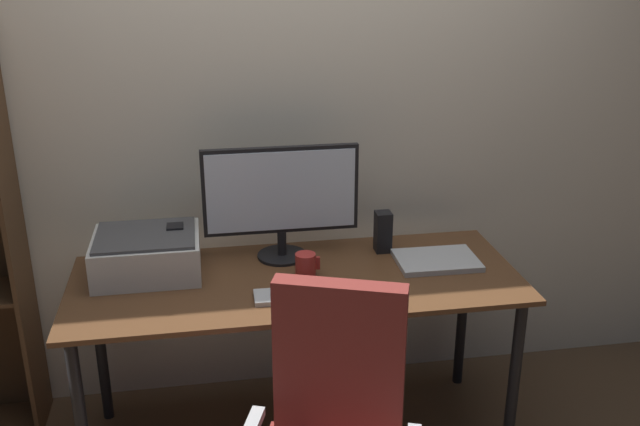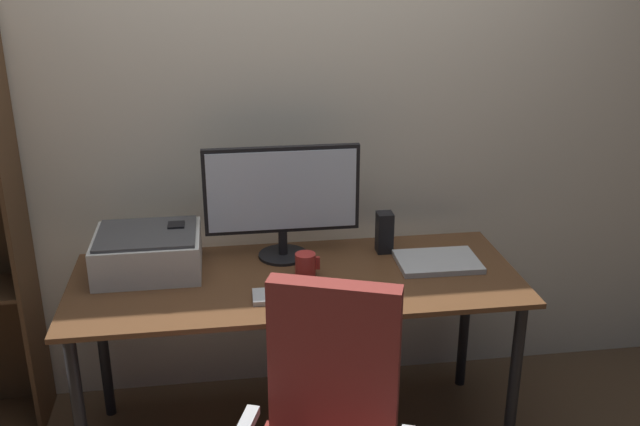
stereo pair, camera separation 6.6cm
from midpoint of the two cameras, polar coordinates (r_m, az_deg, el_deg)
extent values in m
cube|color=beige|center=(3.05, -2.49, 8.62)|extent=(6.40, 0.10, 2.60)
cube|color=#56351E|center=(2.76, -1.22, -5.29)|extent=(1.71, 0.68, 0.02)
cylinder|color=black|center=(2.74, -17.74, -15.64)|extent=(0.04, 0.04, 0.72)
cylinder|color=black|center=(2.91, 15.72, -13.09)|extent=(0.04, 0.04, 0.72)
cylinder|color=black|center=(3.20, -16.26, -9.74)|extent=(0.04, 0.04, 0.72)
cylinder|color=black|center=(3.35, 11.97, -7.92)|extent=(0.04, 0.04, 0.72)
cylinder|color=black|center=(2.93, -2.29, -3.34)|extent=(0.20, 0.20, 0.01)
cylinder|color=black|center=(2.91, -2.31, -2.34)|extent=(0.04, 0.04, 0.10)
cube|color=black|center=(2.83, -2.37, 1.85)|extent=(0.61, 0.03, 0.35)
cube|color=silver|center=(2.81, -2.34, 1.76)|extent=(0.58, 0.01, 0.32)
cube|color=#B7BABC|center=(2.60, -1.42, -6.52)|extent=(0.29, 0.12, 0.02)
cube|color=black|center=(2.63, 3.13, -6.10)|extent=(0.06, 0.10, 0.03)
cylinder|color=#B72D28|center=(2.75, -0.48, -4.11)|extent=(0.08, 0.08, 0.09)
cube|color=#B72D28|center=(2.76, 0.50, -3.97)|extent=(0.02, 0.01, 0.05)
cube|color=#B7BABC|center=(2.90, 9.94, -3.81)|extent=(0.32, 0.24, 0.02)
cube|color=black|center=(2.88, -10.56, -2.42)|extent=(0.06, 0.07, 0.17)
cube|color=black|center=(2.96, 5.76, -1.54)|extent=(0.06, 0.07, 0.17)
cube|color=silver|center=(2.85, -12.80, -3.11)|extent=(0.40, 0.34, 0.15)
cube|color=#424244|center=(2.82, -12.93, -1.60)|extent=(0.37, 0.31, 0.01)
cube|color=maroon|center=(2.23, 1.94, -11.58)|extent=(0.40, 0.20, 0.52)
cube|color=#4C331E|center=(3.05, -22.24, -0.91)|extent=(0.02, 0.28, 1.79)
camera|label=1|loc=(0.03, -89.30, 0.27)|focal=40.44mm
camera|label=2|loc=(0.03, 90.70, -0.27)|focal=40.44mm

